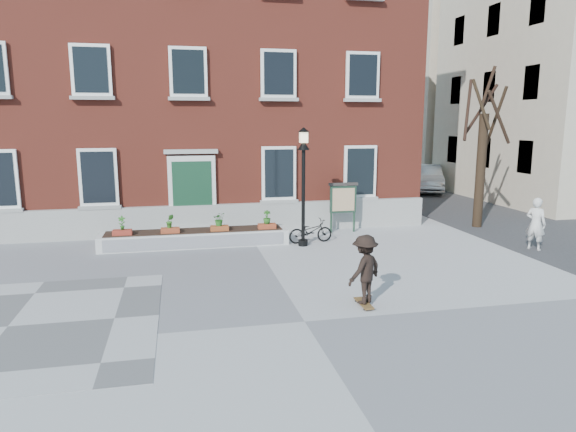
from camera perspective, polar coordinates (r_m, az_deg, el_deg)
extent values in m
plane|color=#A2A2A5|center=(10.97, 1.87, -11.64)|extent=(100.00, 100.00, 0.00)
cube|color=#5A5A5D|center=(12.14, -28.70, -10.73)|extent=(6.00, 6.00, 0.01)
imported|color=black|center=(17.60, 2.51, -1.68)|extent=(1.60, 0.70, 0.81)
imported|color=silver|center=(31.33, 15.07, 4.08)|extent=(3.34, 5.07, 1.58)
imported|color=silver|center=(18.38, 25.82, -0.79)|extent=(0.68, 0.75, 1.72)
cube|color=maroon|center=(23.92, -11.32, 14.84)|extent=(18.00, 10.00, 12.00)
cube|color=#9C9C97|center=(19.08, -10.47, -0.46)|extent=(18.00, 0.24, 1.10)
cube|color=#AAAAA4|center=(19.04, -10.42, -1.86)|extent=(2.60, 0.80, 0.20)
cube|color=#A1A19C|center=(19.14, -10.45, -1.18)|extent=(2.20, 0.50, 0.20)
cube|color=silver|center=(18.94, -10.59, 2.84)|extent=(1.70, 0.12, 2.50)
cube|color=#153A24|center=(18.90, -10.57, 2.52)|extent=(1.40, 0.06, 2.30)
cube|color=#A6A6A1|center=(18.77, -10.73, 7.06)|extent=(1.90, 0.25, 0.15)
cube|color=#9B9B96|center=(19.84, -29.33, 0.50)|extent=(1.44, 0.20, 0.12)
cube|color=white|center=(19.05, -20.33, 4.07)|extent=(1.30, 0.10, 2.00)
cube|color=black|center=(19.00, -20.35, 4.05)|extent=(1.08, 0.04, 1.78)
cube|color=gray|center=(19.12, -20.15, 0.89)|extent=(1.44, 0.20, 0.12)
cube|color=white|center=(19.02, -21.05, 14.90)|extent=(1.30, 0.10, 1.70)
cube|color=black|center=(18.97, -21.07, 14.91)|extent=(1.08, 0.04, 1.48)
cube|color=#999994|center=(18.90, -20.89, 12.17)|extent=(1.44, 0.20, 0.12)
cube|color=white|center=(18.83, -11.03, 15.44)|extent=(1.30, 0.10, 1.70)
cube|color=black|center=(18.78, -11.03, 15.45)|extent=(1.08, 0.04, 1.48)
cube|color=#A0A19C|center=(18.71, -10.93, 12.68)|extent=(1.44, 0.20, 0.12)
cube|color=white|center=(19.20, -1.03, 4.77)|extent=(1.30, 0.10, 2.00)
cube|color=black|center=(19.15, -1.00, 4.76)|extent=(1.08, 0.04, 1.78)
cube|color=#9F9F9A|center=(19.28, -0.98, 1.62)|extent=(1.44, 0.20, 0.12)
cube|color=white|center=(19.17, -1.06, 15.54)|extent=(1.30, 0.10, 1.70)
cube|color=black|center=(19.12, -1.03, 15.55)|extent=(1.08, 0.04, 1.48)
cube|color=#9C9D98|center=(19.06, -1.02, 12.83)|extent=(1.44, 0.20, 0.12)
cube|color=white|center=(20.06, 8.01, 4.92)|extent=(1.30, 0.10, 2.00)
cube|color=black|center=(20.01, 8.06, 4.91)|extent=(1.08, 0.04, 1.78)
cube|color=#A2A29D|center=(20.14, 7.99, 1.90)|extent=(1.44, 0.20, 0.12)
cube|color=white|center=(20.03, 8.29, 15.22)|extent=(1.30, 0.10, 1.70)
cube|color=black|center=(19.99, 8.34, 15.23)|extent=(1.08, 0.04, 1.48)
cube|color=#ABABA6|center=(19.92, 8.28, 12.62)|extent=(1.44, 0.20, 0.12)
cube|color=silver|center=(17.49, -10.27, -2.45)|extent=(6.20, 1.10, 0.50)
cube|color=silver|center=(16.95, -10.20, -2.87)|extent=(5.80, 0.02, 0.40)
cube|color=black|center=(17.44, -10.29, -1.65)|extent=(5.80, 0.90, 0.06)
cube|color=maroon|center=(17.27, -17.93, -1.79)|extent=(0.60, 0.25, 0.20)
imported|color=#26631D|center=(17.20, -17.99, -0.73)|extent=(0.24, 0.24, 0.45)
cube|color=#923A1F|center=(17.17, -12.94, -1.60)|extent=(0.60, 0.25, 0.20)
imported|color=#306E21|center=(17.11, -12.99, -0.54)|extent=(0.25, 0.25, 0.45)
cube|color=brown|center=(17.22, -7.62, -1.39)|extent=(0.60, 0.25, 0.20)
imported|color=#235E1C|center=(17.15, -7.64, -0.33)|extent=(0.40, 0.40, 0.45)
cube|color=#973C21|center=(17.41, -2.36, -1.18)|extent=(0.60, 0.25, 0.20)
imported|color=#255C1B|center=(17.34, -2.37, -0.13)|extent=(0.25, 0.25, 0.45)
cylinder|color=#302115|center=(21.30, 20.60, 4.68)|extent=(0.36, 0.36, 4.40)
cylinder|color=#302115|center=(21.49, 22.13, 10.20)|extent=(0.12, 1.12, 2.23)
cylinder|color=black|center=(21.75, 20.65, 11.00)|extent=(1.18, 0.49, 1.97)
cylinder|color=black|center=(21.26, 19.35, 11.09)|extent=(0.88, 1.14, 2.35)
cylinder|color=black|center=(20.87, 20.68, 11.52)|extent=(0.60, 0.77, 1.90)
cylinder|color=black|center=(20.80, 22.39, 10.07)|extent=(1.39, 0.55, 1.95)
cylinder|color=#312016|center=(21.45, 21.34, 13.17)|extent=(0.43, 0.48, 1.58)
cube|color=#3D3D40|center=(31.65, 15.24, 2.71)|extent=(8.00, 36.00, 0.01)
cube|color=beige|center=(41.35, 18.10, 13.36)|extent=(10.00, 11.00, 13.00)
cube|color=black|center=(25.88, 24.90, 5.97)|extent=(0.08, 1.00, 1.50)
cube|color=black|center=(28.49, 21.04, 6.58)|extent=(0.08, 1.00, 1.50)
cube|color=black|center=(31.22, 17.84, 7.07)|extent=(0.08, 1.00, 1.50)
cube|color=black|center=(25.88, 25.48, 13.26)|extent=(0.08, 1.00, 1.50)
cube|color=black|center=(28.49, 21.50, 13.21)|extent=(0.08, 1.00, 1.50)
cube|color=black|center=(31.22, 18.19, 13.12)|extent=(0.08, 1.00, 1.50)
cube|color=black|center=(26.27, 26.07, 20.22)|extent=(0.08, 1.00, 1.50)
cube|color=black|center=(28.86, 21.95, 19.55)|extent=(0.08, 1.00, 1.50)
cube|color=black|center=(31.55, 18.55, 18.92)|extent=(0.08, 1.00, 1.50)
cylinder|color=black|center=(17.25, 1.68, -2.98)|extent=(0.32, 0.32, 0.20)
cylinder|color=black|center=(16.96, 1.71, 1.95)|extent=(0.12, 0.12, 3.20)
cone|color=black|center=(16.79, 1.74, 7.86)|extent=(0.40, 0.40, 0.30)
cube|color=beige|center=(16.78, 1.75, 8.72)|extent=(0.24, 0.24, 0.34)
cone|color=black|center=(16.77, 1.75, 9.57)|extent=(0.40, 0.40, 0.16)
cylinder|color=#172F20|center=(19.12, 4.83, 0.77)|extent=(0.08, 0.08, 1.80)
cylinder|color=#193322|center=(19.39, 7.38, 0.87)|extent=(0.08, 0.08, 1.80)
cube|color=#183023|center=(19.19, 6.13, 1.85)|extent=(1.00, 0.10, 1.00)
cube|color=beige|center=(19.14, 6.19, 1.82)|extent=(0.85, 0.02, 0.85)
cube|color=#36302F|center=(19.12, 6.17, 3.54)|extent=(1.10, 0.16, 0.10)
cube|color=brown|center=(11.94, 8.41, -9.56)|extent=(0.22, 0.78, 0.03)
cylinder|color=black|center=(11.68, 8.47, -10.21)|extent=(0.03, 0.05, 0.05)
cylinder|color=black|center=(11.74, 9.31, -10.12)|extent=(0.03, 0.05, 0.05)
cylinder|color=black|center=(12.17, 7.54, -9.31)|extent=(0.03, 0.05, 0.05)
cylinder|color=black|center=(12.23, 8.34, -9.24)|extent=(0.03, 0.05, 0.05)
imported|color=black|center=(11.69, 8.52, -5.87)|extent=(1.17, 1.05, 1.57)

